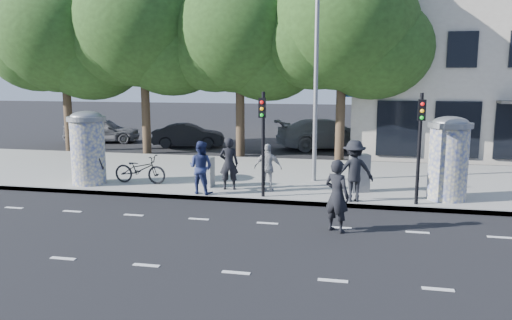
% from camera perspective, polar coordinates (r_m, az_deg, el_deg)
% --- Properties ---
extents(ground, '(120.00, 120.00, 0.00)m').
position_cam_1_polar(ground, '(12.66, 0.15, -9.05)').
color(ground, black).
rests_on(ground, ground).
extents(sidewalk, '(40.00, 8.00, 0.15)m').
position_cam_1_polar(sidewalk, '(19.80, 4.54, -1.99)').
color(sidewalk, gray).
rests_on(sidewalk, ground).
extents(curb, '(40.00, 0.10, 0.16)m').
position_cam_1_polar(curb, '(15.99, 2.73, -4.79)').
color(curb, slate).
rests_on(curb, ground).
extents(lane_dash_near, '(32.00, 0.12, 0.01)m').
position_cam_1_polar(lane_dash_near, '(10.65, -2.30, -12.75)').
color(lane_dash_near, silver).
rests_on(lane_dash_near, ground).
extents(lane_dash_far, '(32.00, 0.12, 0.01)m').
position_cam_1_polar(lane_dash_far, '(13.96, 1.32, -7.24)').
color(lane_dash_far, silver).
rests_on(lane_dash_far, ground).
extents(ad_column_left, '(1.36, 1.36, 2.65)m').
position_cam_1_polar(ad_column_left, '(19.04, -18.68, 1.53)').
color(ad_column_left, beige).
rests_on(ad_column_left, sidewalk).
extents(ad_column_right, '(1.36, 1.36, 2.65)m').
position_cam_1_polar(ad_column_right, '(16.86, 21.14, 0.40)').
color(ad_column_right, beige).
rests_on(ad_column_right, sidewalk).
extents(traffic_pole_near, '(0.22, 0.31, 3.40)m').
position_cam_1_polar(traffic_pole_near, '(15.93, 0.79, 3.06)').
color(traffic_pole_near, black).
rests_on(traffic_pole_near, sidewalk).
extents(traffic_pole_far, '(0.22, 0.31, 3.40)m').
position_cam_1_polar(traffic_pole_far, '(15.74, 18.22, 2.50)').
color(traffic_pole_far, black).
rests_on(traffic_pole_far, sidewalk).
extents(street_lamp, '(0.25, 0.93, 8.00)m').
position_cam_1_polar(street_lamp, '(18.46, 6.90, 11.86)').
color(street_lamp, slate).
rests_on(street_lamp, sidewalk).
extents(tree_far_left, '(7.20, 7.20, 9.26)m').
position_cam_1_polar(tree_far_left, '(28.81, -21.20, 13.25)').
color(tree_far_left, '#38281C').
rests_on(tree_far_left, ground).
extents(tree_mid_left, '(7.20, 7.20, 9.57)m').
position_cam_1_polar(tree_mid_left, '(26.70, -12.82, 14.65)').
color(tree_mid_left, '#38281C').
rests_on(tree_mid_left, ground).
extents(tree_near_left, '(6.80, 6.80, 8.97)m').
position_cam_1_polar(tree_near_left, '(25.23, -1.87, 14.20)').
color(tree_near_left, '#38281C').
rests_on(tree_near_left, ground).
extents(tree_center, '(7.00, 7.00, 9.30)m').
position_cam_1_polar(tree_center, '(24.17, 9.90, 14.86)').
color(tree_center, '#38281C').
rests_on(tree_center, ground).
extents(ped_a, '(0.96, 0.69, 1.83)m').
position_cam_1_polar(ped_a, '(18.89, -18.34, 0.03)').
color(ped_a, black).
rests_on(ped_a, sidewalk).
extents(ped_b, '(0.73, 0.56, 1.81)m').
position_cam_1_polar(ped_b, '(17.22, -3.12, -0.42)').
color(ped_b, black).
rests_on(ped_b, sidewalk).
extents(ped_c, '(0.98, 0.84, 1.77)m').
position_cam_1_polar(ped_c, '(16.70, -6.32, -0.85)').
color(ped_c, navy).
rests_on(ped_c, sidewalk).
extents(ped_d, '(1.38, 0.98, 1.93)m').
position_cam_1_polar(ped_d, '(15.87, 11.13, -1.23)').
color(ped_d, black).
rests_on(ped_d, sidewalk).
extents(ped_e, '(0.99, 0.61, 1.63)m').
position_cam_1_polar(ped_e, '(16.92, 1.38, -0.89)').
color(ped_e, '#A5A5A8').
rests_on(ped_e, sidewalk).
extents(man_road, '(0.84, 0.76, 1.93)m').
position_cam_1_polar(man_road, '(13.18, 9.23, -4.06)').
color(man_road, black).
rests_on(man_road, ground).
extents(bicycle, '(0.72, 1.99, 1.04)m').
position_cam_1_polar(bicycle, '(18.72, -13.11, -1.04)').
color(bicycle, black).
rests_on(bicycle, sidewalk).
extents(cabinet_left, '(0.57, 0.46, 1.06)m').
position_cam_1_polar(cabinet_left, '(17.78, -5.71, -1.36)').
color(cabinet_left, gray).
rests_on(cabinet_left, sidewalk).
extents(cabinet_right, '(0.74, 0.65, 1.28)m').
position_cam_1_polar(cabinet_right, '(17.26, 11.73, -1.47)').
color(cabinet_right, slate).
rests_on(cabinet_right, sidewalk).
extents(car_left, '(2.88, 4.77, 1.52)m').
position_cam_1_polar(car_left, '(31.91, -17.15, 3.28)').
color(car_left, '#595A60').
rests_on(car_left, ground).
extents(car_mid, '(2.24, 4.25, 1.33)m').
position_cam_1_polar(car_mid, '(28.86, -7.71, 2.81)').
color(car_mid, black).
rests_on(car_mid, ground).
extents(car_right, '(4.49, 6.18, 1.66)m').
position_cam_1_polar(car_right, '(28.21, 8.18, 2.98)').
color(car_right, slate).
rests_on(car_right, ground).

